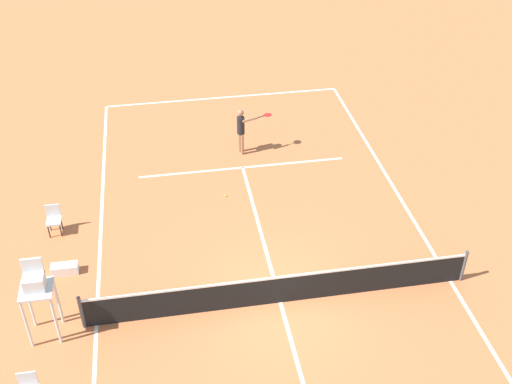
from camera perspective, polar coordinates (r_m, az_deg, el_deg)
ground_plane at (r=17.51m, az=2.21°, el=-9.92°), size 60.00×60.00×0.00m
court_lines at (r=17.51m, az=2.21°, el=-9.91°), size 9.96×24.72×0.01m
tennis_net at (r=17.16m, az=2.25°, el=-8.76°), size 10.56×0.10×1.07m
player_serving at (r=22.98m, az=-1.26°, el=5.87°), size 1.35×0.55×1.80m
tennis_ball at (r=21.23m, az=-2.77°, el=-0.34°), size 0.07×0.07×0.07m
umpire_chair at (r=16.49m, az=-19.25°, el=-8.20°), size 0.80×0.80×2.41m
courtside_chair_mid at (r=20.39m, az=-17.81°, el=-2.27°), size 0.44×0.46×0.95m
equipment_bag at (r=19.05m, az=-16.89°, el=-6.66°), size 0.76×0.32×0.30m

